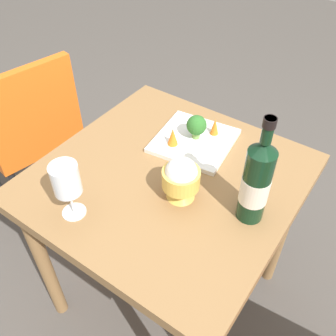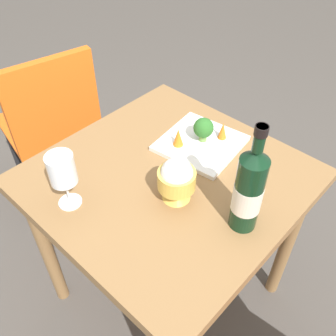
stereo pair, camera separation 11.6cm
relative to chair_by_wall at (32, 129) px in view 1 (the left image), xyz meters
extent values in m
plane|color=#4C4742|center=(0.05, 0.78, -0.53)|extent=(8.00, 8.00, 0.00)
cube|color=olive|center=(0.05, 0.78, 0.17)|extent=(0.77, 0.77, 0.04)
cylinder|color=olive|center=(-0.27, 0.45, -0.19)|extent=(0.05, 0.05, 0.68)
cylinder|color=olive|center=(0.38, 0.45, -0.19)|extent=(0.05, 0.05, 0.68)
cylinder|color=olive|center=(-0.27, 1.10, -0.19)|extent=(0.05, 0.05, 0.68)
cube|color=orange|center=(-0.02, -0.10, -0.09)|extent=(0.47, 0.47, 0.02)
cube|color=orange|center=(0.02, 0.08, 0.12)|extent=(0.40, 0.12, 0.40)
cylinder|color=black|center=(-0.22, -0.23, -0.31)|extent=(0.03, 0.03, 0.43)
cylinder|color=black|center=(0.18, 0.03, -0.31)|extent=(0.03, 0.03, 0.43)
cylinder|color=black|center=(-0.15, 0.10, -0.31)|extent=(0.03, 0.03, 0.43)
cylinder|color=black|center=(0.05, 1.06, 0.31)|extent=(0.07, 0.07, 0.23)
cone|color=black|center=(0.05, 1.06, 0.44)|extent=(0.07, 0.07, 0.03)
cylinder|color=black|center=(0.05, 1.06, 0.49)|extent=(0.03, 0.03, 0.07)
cylinder|color=black|center=(0.05, 1.06, 0.51)|extent=(0.03, 0.03, 0.02)
cylinder|color=silver|center=(0.05, 1.06, 0.30)|extent=(0.08, 0.08, 0.08)
cylinder|color=white|center=(0.33, 0.65, 0.19)|extent=(0.07, 0.07, 0.00)
cylinder|color=white|center=(0.33, 0.65, 0.24)|extent=(0.01, 0.01, 0.08)
cylinder|color=white|center=(0.33, 0.65, 0.33)|extent=(0.08, 0.08, 0.09)
cone|color=gold|center=(0.10, 0.86, 0.21)|extent=(0.08, 0.08, 0.04)
cylinder|color=gold|center=(0.10, 0.86, 0.26)|extent=(0.11, 0.11, 0.05)
sphere|color=white|center=(0.10, 0.86, 0.29)|extent=(0.09, 0.09, 0.09)
cube|color=white|center=(-0.13, 0.76, 0.20)|extent=(0.28, 0.28, 0.02)
cylinder|color=#729E4C|center=(-0.14, 0.76, 0.22)|extent=(0.03, 0.03, 0.03)
sphere|color=#2D6B28|center=(-0.14, 0.76, 0.26)|extent=(0.07, 0.07, 0.07)
cone|color=orange|center=(-0.20, 0.80, 0.24)|extent=(0.03, 0.03, 0.06)
cone|color=orange|center=(-0.07, 0.71, 0.24)|extent=(0.03, 0.03, 0.06)
camera|label=1|loc=(0.74, 1.26, 1.01)|focal=40.21mm
camera|label=2|loc=(0.67, 1.35, 1.01)|focal=40.21mm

